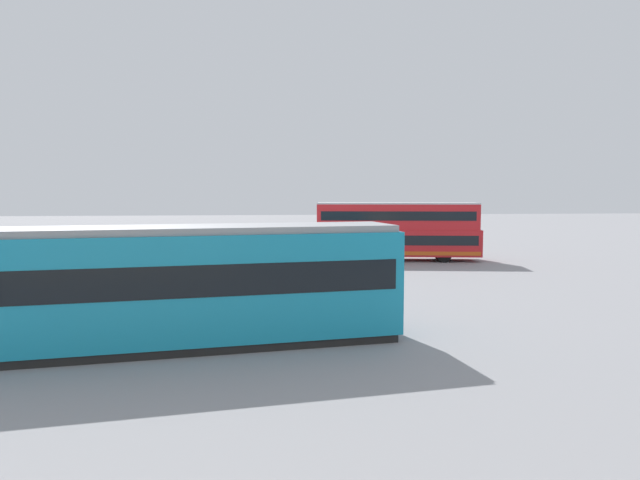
# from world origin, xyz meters

# --- Properties ---
(ground_plane) EXTENTS (160.00, 160.00, 0.00)m
(ground_plane) POSITION_xyz_m (0.00, 0.00, 0.00)
(ground_plane) COLOR gray
(double_decker_bus) EXTENTS (11.16, 4.18, 3.87)m
(double_decker_bus) POSITION_xyz_m (-5.90, -4.00, 1.97)
(double_decker_bus) COLOR red
(double_decker_bus) RESTS_ON ground
(tram_yellow) EXTENTS (13.82, 4.49, 3.57)m
(tram_yellow) POSITION_xyz_m (5.88, 16.04, 1.85)
(tram_yellow) COLOR teal
(tram_yellow) RESTS_ON ground
(pedestrian_near_railing) EXTENTS (0.37, 0.37, 1.72)m
(pedestrian_near_railing) POSITION_xyz_m (5.60, 4.33, 1.00)
(pedestrian_near_railing) COLOR #4C3F2D
(pedestrian_near_railing) RESTS_ON ground
(pedestrian_crossing) EXTENTS (0.37, 0.37, 1.70)m
(pedestrian_crossing) POSITION_xyz_m (0.40, 6.92, 0.98)
(pedestrian_crossing) COLOR #4C3F2D
(pedestrian_crossing) RESTS_ON ground
(pedestrian_railing) EXTENTS (8.52, 0.38, 1.08)m
(pedestrian_railing) POSITION_xyz_m (4.66, 6.34, 0.74)
(pedestrian_railing) COLOR gray
(pedestrian_railing) RESTS_ON ground
(info_sign) EXTENTS (1.11, 0.14, 2.34)m
(info_sign) POSITION_xyz_m (7.72, 6.16, 1.62)
(info_sign) COLOR slate
(info_sign) RESTS_ON ground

